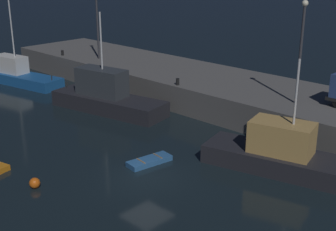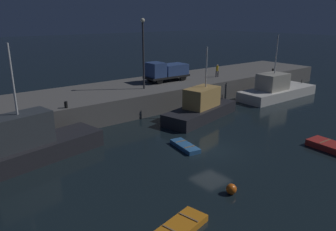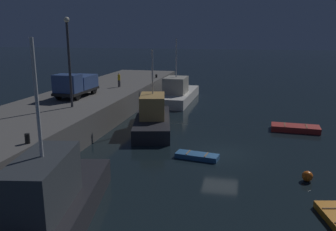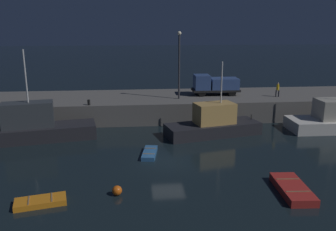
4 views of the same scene
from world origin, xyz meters
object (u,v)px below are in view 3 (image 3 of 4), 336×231
Objects in this scene: dinghy_red_small at (295,128)px; lamp_post_east at (69,55)px; dockworker at (119,79)px; mooring_buoy_near at (307,176)px; fishing_trawler_red at (177,93)px; dinghy_orange_near at (197,156)px; utility_truck at (76,84)px; fishing_boat_white at (153,118)px; bollard_west at (27,139)px; bollard_central at (156,76)px; fishing_boat_orange at (49,206)px.

lamp_post_east reaches higher than dinghy_red_small.
mooring_buoy_near is at bearing -134.11° from dockworker.
fishing_trawler_red is 18.57× the size of mooring_buoy_near.
dinghy_orange_near is 0.55× the size of utility_truck.
mooring_buoy_near reaches higher than dinghy_orange_near.
fishing_boat_white is 16.73× the size of bollard_west.
dinghy_red_small is 7.29× the size of bollard_west.
fishing_trawler_red is 24.72× the size of bollard_central.
dinghy_red_small is 22.66m from bollard_central.
bollard_central is at bearing -12.61° from dockworker.
mooring_buoy_near is at bearing -108.95° from dinghy_orange_near.
fishing_boat_orange is 1.47× the size of lamp_post_east.
lamp_post_east is 5.68m from utility_truck.
dinghy_orange_near is (10.16, -4.84, -1.03)m from fishing_boat_orange.
bollard_west is at bearing 102.55° from mooring_buoy_near.
fishing_boat_white is 15.44× the size of mooring_buoy_near.
dockworker is 20.84m from bollard_west.
fishing_trawler_red is 29.54m from fishing_boat_orange.
utility_truck is at bearing 76.77° from fishing_boat_white.
fishing_trawler_red is at bearing -53.15° from dockworker.
lamp_post_east reaches higher than utility_truck.
dockworker reaches higher than dinghy_orange_near.
fishing_boat_orange is at bearing -156.19° from utility_truck.
dinghy_orange_near is 11.30m from dinghy_red_small.
bollard_central is (9.03, -2.02, -0.69)m from dockworker.
dockworker is (-4.41, 5.89, 2.18)m from fishing_trawler_red.
fishing_trawler_red is at bearing -8.04° from bollard_west.
dinghy_orange_near is at bearing -25.48° from fishing_boat_orange.
fishing_boat_orange is 6.08m from bollard_west.
lamp_post_east is at bearing 71.22° from mooring_buoy_near.
dinghy_orange_near is 0.74× the size of dinghy_red_small.
fishing_boat_white is 16.41m from fishing_boat_orange.
fishing_boat_white reaches higher than dinghy_orange_near.
utility_truck is (4.42, 1.86, -3.05)m from lamp_post_east.
dinghy_red_small is 2.54× the size of dockworker.
fishing_boat_orange is at bearing -138.36° from bollard_west.
dinghy_red_small is 20.55m from utility_truck.
fishing_boat_white is at bearing 37.60° from dinghy_orange_near.
dinghy_orange_near is 6.59× the size of bollard_central.
utility_truck reaches higher than dinghy_red_small.
bollard_central reaches higher than dinghy_red_small.
dockworker is (8.71, 6.31, 2.10)m from fishing_boat_white.
utility_truck is 14.53m from bollard_west.
bollard_west is (-9.48, -2.29, -4.00)m from lamp_post_east.
bollard_central is (26.28, 15.78, 2.19)m from mooring_buoy_near.
fishing_boat_orange is 20.16m from utility_truck.
bollard_central is at bearing 7.10° from fishing_boat_orange.
dinghy_orange_near is 7.06m from mooring_buoy_near.
fishing_trawler_red reaches higher than utility_truck.
fishing_boat_orange is at bearing 146.94° from dinghy_red_small.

